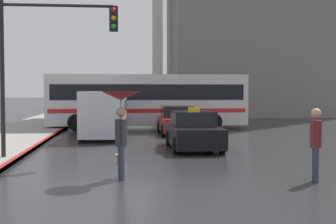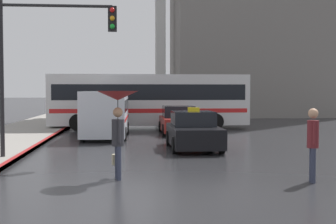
{
  "view_description": "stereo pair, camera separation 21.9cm",
  "coord_description": "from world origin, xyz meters",
  "px_view_note": "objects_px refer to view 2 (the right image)",
  "views": [
    {
      "loc": [
        -1.47,
        -9.95,
        2.26
      ],
      "look_at": [
        0.39,
        8.95,
        1.4
      ],
      "focal_mm": 50.0,
      "sensor_mm": 36.0,
      "label": 1
    },
    {
      "loc": [
        -1.25,
        -9.97,
        2.26
      ],
      "look_at": [
        0.39,
        8.95,
        1.4
      ],
      "focal_mm": 50.0,
      "sensor_mm": 36.0,
      "label": 2
    }
  ],
  "objects_px": {
    "pedestrian_with_umbrella": "(118,109)",
    "pedestrian_man": "(313,138)",
    "taxi": "(193,132)",
    "traffic_light": "(50,46)",
    "ambulance_van": "(106,112)",
    "city_bus": "(149,99)",
    "sedan_red": "(179,121)",
    "monument_cross": "(160,13)"
  },
  "relations": [
    {
      "from": "pedestrian_with_umbrella",
      "to": "pedestrian_man",
      "type": "xyz_separation_m",
      "value": [
        4.8,
        -0.78,
        -0.72
      ]
    },
    {
      "from": "taxi",
      "to": "traffic_light",
      "type": "height_order",
      "value": "traffic_light"
    },
    {
      "from": "ambulance_van",
      "to": "city_bus",
      "type": "relative_size",
      "value": 0.48
    },
    {
      "from": "sedan_red",
      "to": "city_bus",
      "type": "relative_size",
      "value": 0.34
    },
    {
      "from": "sedan_red",
      "to": "monument_cross",
      "type": "xyz_separation_m",
      "value": [
        0.29,
        17.79,
        8.63
      ]
    },
    {
      "from": "pedestrian_with_umbrella",
      "to": "traffic_light",
      "type": "relative_size",
      "value": 0.43
    },
    {
      "from": "pedestrian_with_umbrella",
      "to": "monument_cross",
      "type": "bearing_deg",
      "value": -17.73
    },
    {
      "from": "ambulance_van",
      "to": "monument_cross",
      "type": "xyz_separation_m",
      "value": [
        4.01,
        19.35,
        8.05
      ]
    },
    {
      "from": "ambulance_van",
      "to": "city_bus",
      "type": "distance_m",
      "value": 5.52
    },
    {
      "from": "taxi",
      "to": "pedestrian_with_umbrella",
      "type": "bearing_deg",
      "value": 65.25
    },
    {
      "from": "sedan_red",
      "to": "pedestrian_with_umbrella",
      "type": "height_order",
      "value": "pedestrian_with_umbrella"
    },
    {
      "from": "ambulance_van",
      "to": "traffic_light",
      "type": "height_order",
      "value": "traffic_light"
    },
    {
      "from": "pedestrian_with_umbrella",
      "to": "ambulance_van",
      "type": "bearing_deg",
      "value": -7.51
    },
    {
      "from": "sedan_red",
      "to": "ambulance_van",
      "type": "distance_m",
      "value": 4.08
    },
    {
      "from": "ambulance_van",
      "to": "pedestrian_man",
      "type": "bearing_deg",
      "value": 117.19
    },
    {
      "from": "ambulance_van",
      "to": "city_bus",
      "type": "bearing_deg",
      "value": -113.23
    },
    {
      "from": "taxi",
      "to": "city_bus",
      "type": "distance_m",
      "value": 10.04
    },
    {
      "from": "pedestrian_man",
      "to": "monument_cross",
      "type": "xyz_separation_m",
      "value": [
        -1.59,
        31.11,
        8.21
      ]
    },
    {
      "from": "ambulance_van",
      "to": "monument_cross",
      "type": "distance_m",
      "value": 21.34
    },
    {
      "from": "ambulance_van",
      "to": "traffic_light",
      "type": "relative_size",
      "value": 1.06
    },
    {
      "from": "ambulance_van",
      "to": "monument_cross",
      "type": "height_order",
      "value": "monument_cross"
    },
    {
      "from": "traffic_light",
      "to": "pedestrian_with_umbrella",
      "type": "bearing_deg",
      "value": -57.04
    },
    {
      "from": "ambulance_van",
      "to": "pedestrian_man",
      "type": "relative_size",
      "value": 3.06
    },
    {
      "from": "sedan_red",
      "to": "traffic_light",
      "type": "xyz_separation_m",
      "value": [
        -5.16,
        -9.1,
        3.04
      ]
    },
    {
      "from": "sedan_red",
      "to": "monument_cross",
      "type": "distance_m",
      "value": 19.78
    },
    {
      "from": "taxi",
      "to": "ambulance_van",
      "type": "relative_size",
      "value": 0.72
    },
    {
      "from": "taxi",
      "to": "pedestrian_with_umbrella",
      "type": "relative_size",
      "value": 1.78
    },
    {
      "from": "sedan_red",
      "to": "pedestrian_man",
      "type": "bearing_deg",
      "value": 98.01
    },
    {
      "from": "pedestrian_man",
      "to": "city_bus",
      "type": "bearing_deg",
      "value": -156.09
    },
    {
      "from": "taxi",
      "to": "traffic_light",
      "type": "xyz_separation_m",
      "value": [
        -5.03,
        -2.62,
        3.04
      ]
    },
    {
      "from": "sedan_red",
      "to": "pedestrian_with_umbrella",
      "type": "bearing_deg",
      "value": 76.88
    },
    {
      "from": "pedestrian_man",
      "to": "traffic_light",
      "type": "xyz_separation_m",
      "value": [
        -7.03,
        4.22,
        2.62
      ]
    },
    {
      "from": "taxi",
      "to": "pedestrian_with_umbrella",
      "type": "height_order",
      "value": "pedestrian_with_umbrella"
    },
    {
      "from": "pedestrian_with_umbrella",
      "to": "sedan_red",
      "type": "bearing_deg",
      "value": -24.8
    },
    {
      "from": "taxi",
      "to": "sedan_red",
      "type": "relative_size",
      "value": 1.0
    },
    {
      "from": "city_bus",
      "to": "monument_cross",
      "type": "bearing_deg",
      "value": -7.1
    },
    {
      "from": "city_bus",
      "to": "pedestrian_man",
      "type": "relative_size",
      "value": 6.37
    },
    {
      "from": "pedestrian_man",
      "to": "monument_cross",
      "type": "bearing_deg",
      "value": -164.27
    },
    {
      "from": "pedestrian_with_umbrella",
      "to": "traffic_light",
      "type": "bearing_deg",
      "value": 21.28
    },
    {
      "from": "monument_cross",
      "to": "city_bus",
      "type": "bearing_deg",
      "value": -96.73
    },
    {
      "from": "traffic_light",
      "to": "monument_cross",
      "type": "bearing_deg",
      "value": 78.56
    },
    {
      "from": "taxi",
      "to": "monument_cross",
      "type": "relative_size",
      "value": 0.25
    }
  ]
}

